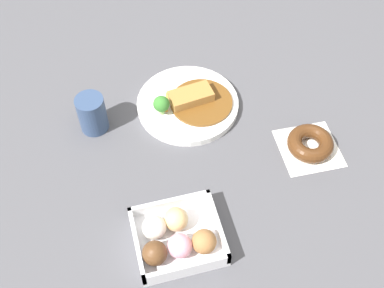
{
  "coord_description": "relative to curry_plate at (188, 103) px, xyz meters",
  "views": [
    {
      "loc": [
        -0.2,
        -0.6,
        0.9
      ],
      "look_at": [
        -0.03,
        0.03,
        0.03
      ],
      "focal_mm": 45.13,
      "sensor_mm": 36.0,
      "label": 1
    }
  ],
  "objects": [
    {
      "name": "coffee_mug",
      "position": [
        -0.23,
        -0.0,
        0.03
      ],
      "size": [
        0.07,
        0.07,
        0.09
      ],
      "primitive_type": "cylinder",
      "color": "#33476B",
      "rests_on": "ground_plane"
    },
    {
      "name": "ground_plane",
      "position": [
        0.01,
        -0.16,
        -0.01
      ],
      "size": [
        1.6,
        1.6,
        0.0
      ],
      "primitive_type": "plane",
      "color": "#4C4C51"
    },
    {
      "name": "curry_plate",
      "position": [
        0.0,
        0.0,
        0.0
      ],
      "size": [
        0.25,
        0.25,
        0.07
      ],
      "color": "white",
      "rests_on": "ground_plane"
    },
    {
      "name": "donut_box",
      "position": [
        -0.11,
        -0.35,
        0.01
      ],
      "size": [
        0.17,
        0.15,
        0.06
      ],
      "color": "white",
      "rests_on": "ground_plane"
    },
    {
      "name": "chocolate_ring_donut",
      "position": [
        0.24,
        -0.19,
        0.0
      ],
      "size": [
        0.14,
        0.14,
        0.04
      ],
      "color": "white",
      "rests_on": "ground_plane"
    }
  ]
}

